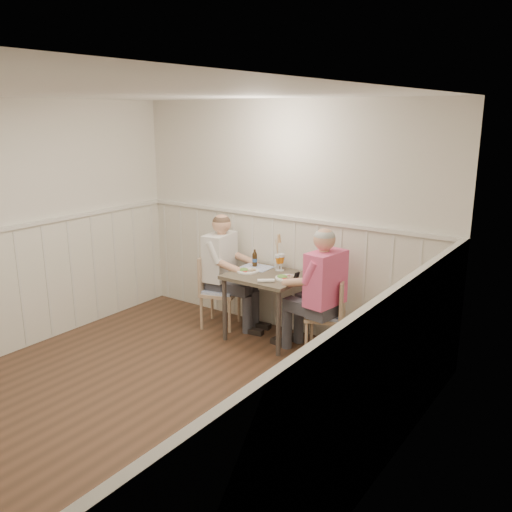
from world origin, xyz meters
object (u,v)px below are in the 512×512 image
at_px(dining_table, 266,284).
at_px(beer_bottle, 255,259).
at_px(diner_cream, 223,279).
at_px(chair_left, 216,288).
at_px(grass_vase, 277,252).
at_px(man_in_pink, 321,303).
at_px(chair_right, 330,313).

xyz_separation_m(dining_table, beer_bottle, (-0.28, 0.17, 0.20)).
bearing_deg(diner_cream, beer_bottle, 17.83).
bearing_deg(chair_left, beer_bottle, 23.41).
bearing_deg(diner_cream, grass_vase, 18.83).
bearing_deg(man_in_pink, dining_table, 177.10).
xyz_separation_m(chair_left, grass_vase, (0.67, 0.27, 0.48)).
relative_size(man_in_pink, beer_bottle, 6.82).
relative_size(man_in_pink, diner_cream, 1.01).
bearing_deg(beer_bottle, diner_cream, -162.17).
xyz_separation_m(man_in_pink, diner_cream, (-1.35, 0.09, -0.01)).
height_order(chair_left, grass_vase, grass_vase).
bearing_deg(grass_vase, dining_table, -81.42).
relative_size(chair_right, chair_left, 0.95).
bearing_deg(grass_vase, chair_right, -12.70).
bearing_deg(diner_cream, dining_table, -4.79).
bearing_deg(man_in_pink, chair_left, 179.08).
height_order(chair_left, beer_bottle, beer_bottle).
xyz_separation_m(chair_right, man_in_pink, (-0.04, -0.12, 0.14)).
xyz_separation_m(dining_table, chair_left, (-0.71, -0.01, -0.18)).
xyz_separation_m(dining_table, grass_vase, (-0.04, 0.26, 0.30)).
relative_size(chair_right, grass_vase, 1.92).
distance_m(dining_table, grass_vase, 0.40).
distance_m(diner_cream, grass_vase, 0.74).
relative_size(diner_cream, grass_vase, 3.20).
height_order(chair_right, grass_vase, grass_vase).
distance_m(chair_right, diner_cream, 1.39).
xyz_separation_m(dining_table, diner_cream, (-0.65, 0.05, -0.07)).
xyz_separation_m(beer_bottle, grass_vase, (0.24, 0.09, 0.10)).
height_order(dining_table, diner_cream, diner_cream).
height_order(chair_left, man_in_pink, man_in_pink).
bearing_deg(beer_bottle, chair_right, -4.90).
distance_m(chair_right, beer_bottle, 1.10).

